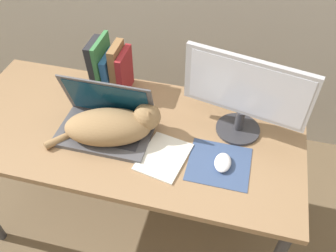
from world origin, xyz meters
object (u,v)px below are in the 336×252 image
object	(u,v)px
cat	(113,125)
notepad	(164,157)
computer_mouse	(223,163)
book_row	(110,69)
external_monitor	(245,94)
laptop	(106,123)

from	to	relation	value
cat	notepad	size ratio (longest dim) A/B	1.81
computer_mouse	book_row	xyz separation A→B (m)	(-0.57, 0.34, 0.10)
external_monitor	computer_mouse	world-z (taller)	external_monitor
computer_mouse	book_row	distance (m)	0.67
cat	external_monitor	xyz separation A→B (m)	(0.49, 0.17, 0.13)
cat	notepad	world-z (taller)	cat
laptop	cat	distance (m)	0.06
computer_mouse	book_row	size ratio (longest dim) A/B	0.37
cat	external_monitor	distance (m)	0.53
cat	laptop	bearing A→B (deg)	149.45
computer_mouse	book_row	bearing A→B (deg)	149.75
cat	book_row	distance (m)	0.33
notepad	book_row	bearing A→B (deg)	134.29
external_monitor	notepad	world-z (taller)	external_monitor
book_row	notepad	bearing A→B (deg)	-45.71
laptop	external_monitor	bearing A→B (deg)	14.62
notepad	external_monitor	bearing A→B (deg)	39.89
computer_mouse	notepad	size ratio (longest dim) A/B	0.39
book_row	computer_mouse	bearing A→B (deg)	-30.25
laptop	computer_mouse	xyz separation A→B (m)	(0.50, -0.06, -0.03)
laptop	book_row	xyz separation A→B (m)	(-0.07, 0.27, 0.07)
notepad	computer_mouse	bearing A→B (deg)	4.48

